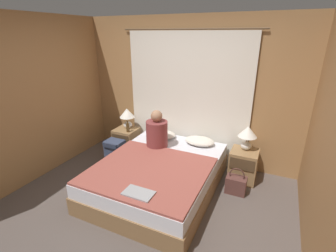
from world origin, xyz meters
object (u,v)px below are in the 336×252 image
object	(u,v)px
nightstand_right	(243,165)
beer_bottle_on_left_stand	(128,127)
bed	(159,175)
nightstand_left	(127,141)
pillow_right	(200,141)
backpack_on_floor	(115,150)
lamp_right	(248,134)
person_left_in_bed	(157,132)
handbag_on_floor	(236,184)
lamp_left	(127,115)
pillow_left	(162,134)
laptop_on_bed	(139,193)

from	to	relation	value
nightstand_right	beer_bottle_on_left_stand	world-z (taller)	beer_bottle_on_left_stand
bed	beer_bottle_on_left_stand	xyz separation A→B (m)	(-0.98, 0.67, 0.37)
nightstand_left	bed	bearing A→B (deg)	-35.05
pillow_right	backpack_on_floor	world-z (taller)	pillow_right
lamp_right	person_left_in_bed	distance (m)	1.42
nightstand_left	handbag_on_floor	distance (m)	2.21
backpack_on_floor	lamp_left	bearing A→B (deg)	91.80
lamp_right	beer_bottle_on_left_stand	world-z (taller)	lamp_right
pillow_left	person_left_in_bed	size ratio (longest dim) A/B	0.80
pillow_right	handbag_on_floor	bearing A→B (deg)	-32.18
pillow_left	person_left_in_bed	xyz separation A→B (m)	(0.09, -0.38, 0.19)
bed	pillow_right	bearing A→B (deg)	66.75
beer_bottle_on_left_stand	person_left_in_bed	bearing A→B (deg)	-17.98
lamp_right	laptop_on_bed	world-z (taller)	lamp_right
nightstand_left	nightstand_right	xyz separation A→B (m)	(2.20, 0.00, 0.00)
lamp_right	beer_bottle_on_left_stand	size ratio (longest dim) A/B	1.72
pillow_right	backpack_on_floor	xyz separation A→B (m)	(-1.44, -0.44, -0.27)
nightstand_right	laptop_on_bed	distance (m)	1.87
bed	lamp_right	bearing A→B (deg)	37.45
nightstand_left	lamp_left	bearing A→B (deg)	90.00
nightstand_right	laptop_on_bed	world-z (taller)	same
person_left_in_bed	laptop_on_bed	xyz separation A→B (m)	(0.41, -1.26, -0.21)
nightstand_left	pillow_left	distance (m)	0.79
backpack_on_floor	laptop_on_bed	bearing A→B (deg)	-43.99
pillow_left	lamp_left	bearing A→B (deg)	178.12
lamp_right	handbag_on_floor	xyz separation A→B (m)	(-0.03, -0.48, -0.62)
bed	pillow_left	size ratio (longest dim) A/B	4.14
lamp_right	pillow_left	distance (m)	1.47
nightstand_left	handbag_on_floor	size ratio (longest dim) A/B	1.23
pillow_left	person_left_in_bed	distance (m)	0.44
pillow_left	backpack_on_floor	distance (m)	0.90
person_left_in_bed	backpack_on_floor	size ratio (longest dim) A/B	1.49
lamp_left	person_left_in_bed	distance (m)	0.94
lamp_right	person_left_in_bed	world-z (taller)	person_left_in_bed
laptop_on_bed	handbag_on_floor	world-z (taller)	laptop_on_bed
laptop_on_bed	backpack_on_floor	world-z (taller)	laptop_on_bed
person_left_in_bed	backpack_on_floor	distance (m)	0.95
nightstand_left	backpack_on_floor	bearing A→B (deg)	-87.88
lamp_right	laptop_on_bed	distance (m)	1.93
nightstand_right	nightstand_left	bearing A→B (deg)	180.00
laptop_on_bed	nightstand_left	bearing A→B (deg)	128.18
nightstand_left	backpack_on_floor	xyz separation A→B (m)	(0.01, -0.40, -0.01)
lamp_right	pillow_left	world-z (taller)	lamp_right
person_left_in_bed	handbag_on_floor	distance (m)	1.45
person_left_in_bed	handbag_on_floor	bearing A→B (deg)	-3.15
nightstand_left	pillow_left	world-z (taller)	pillow_left
beer_bottle_on_left_stand	laptop_on_bed	size ratio (longest dim) A/B	0.63
bed	nightstand_left	world-z (taller)	nightstand_left
person_left_in_bed	laptop_on_bed	size ratio (longest dim) A/B	1.76
bed	lamp_left	xyz separation A→B (m)	(-1.10, 0.84, 0.53)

